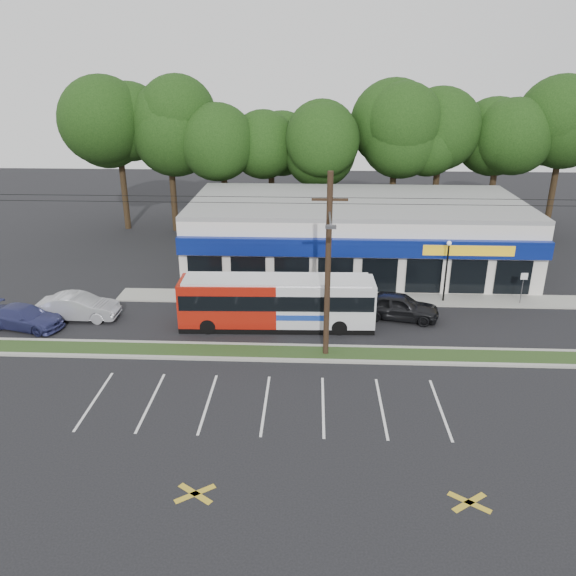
% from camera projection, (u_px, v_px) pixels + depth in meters
% --- Properties ---
extents(ground, '(120.00, 120.00, 0.00)m').
position_uv_depth(ground, '(270.00, 362.00, 29.89)').
color(ground, black).
rests_on(ground, ground).
extents(grass_strip, '(40.00, 1.60, 0.12)m').
position_uv_depth(grass_strip, '(271.00, 352.00, 30.80)').
color(grass_strip, '#293E19').
rests_on(grass_strip, ground).
extents(curb_south, '(40.00, 0.25, 0.14)m').
position_uv_depth(curb_south, '(270.00, 360.00, 30.01)').
color(curb_south, '#9E9E93').
rests_on(curb_south, ground).
extents(curb_north, '(40.00, 0.25, 0.14)m').
position_uv_depth(curb_north, '(272.00, 345.00, 31.59)').
color(curb_north, '#9E9E93').
rests_on(curb_north, ground).
extents(sidewalk, '(32.00, 2.20, 0.10)m').
position_uv_depth(sidewalk, '(353.00, 298.00, 38.03)').
color(sidewalk, '#9E9E93').
rests_on(sidewalk, ground).
extents(strip_mall, '(25.00, 12.55, 5.30)m').
position_uv_depth(strip_mall, '(355.00, 233.00, 43.48)').
color(strip_mall, silver).
rests_on(strip_mall, ground).
extents(utility_pole, '(50.00, 2.77, 10.00)m').
position_uv_depth(utility_pole, '(325.00, 261.00, 28.65)').
color(utility_pole, black).
rests_on(utility_pole, ground).
extents(lamp_post, '(0.30, 0.30, 4.25)m').
position_uv_depth(lamp_post, '(447.00, 264.00, 36.64)').
color(lamp_post, black).
rests_on(lamp_post, ground).
extents(sign_post, '(0.45, 0.10, 2.23)m').
position_uv_depth(sign_post, '(523.00, 283.00, 36.63)').
color(sign_post, '#59595E').
rests_on(sign_post, ground).
extents(tree_line, '(46.76, 6.76, 11.83)m').
position_uv_depth(tree_line, '(334.00, 141.00, 50.80)').
color(tree_line, black).
rests_on(tree_line, ground).
extents(metrobus, '(11.65, 2.77, 3.12)m').
position_uv_depth(metrobus, '(277.00, 301.00, 33.46)').
color(metrobus, '#A4180C').
rests_on(metrobus, ground).
extents(car_dark, '(5.22, 2.96, 1.67)m').
position_uv_depth(car_dark, '(399.00, 306.00, 34.84)').
color(car_dark, black).
rests_on(car_dark, ground).
extents(car_silver, '(4.91, 1.72, 1.62)m').
position_uv_depth(car_silver, '(78.00, 307.00, 34.79)').
color(car_silver, '#A7A8AF').
rests_on(car_silver, ground).
extents(car_blue, '(5.09, 3.02, 1.38)m').
position_uv_depth(car_blue, '(25.00, 317.00, 33.66)').
color(car_blue, navy).
rests_on(car_blue, ground).
extents(pedestrian_a, '(0.65, 0.44, 1.72)m').
position_uv_depth(pedestrian_a, '(309.00, 299.00, 35.79)').
color(pedestrian_a, silver).
rests_on(pedestrian_a, ground).
extents(pedestrian_b, '(0.90, 0.72, 1.77)m').
position_uv_depth(pedestrian_b, '(324.00, 304.00, 35.02)').
color(pedestrian_b, silver).
rests_on(pedestrian_b, ground).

